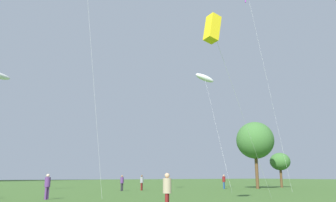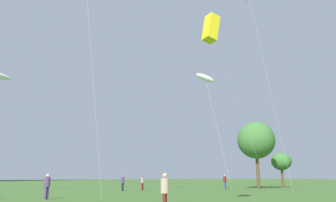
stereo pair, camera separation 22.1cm
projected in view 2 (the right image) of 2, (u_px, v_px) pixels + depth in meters
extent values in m
cylinder|color=tan|center=(165.00, 186.00, 15.23)|extent=(0.38, 0.38, 0.66)
sphere|color=tan|center=(165.00, 176.00, 15.32)|extent=(0.23, 0.23, 0.23)
cylinder|color=#1E478C|center=(225.00, 185.00, 42.60)|extent=(0.16, 0.16, 0.85)
cylinder|color=#1E478C|center=(225.00, 185.00, 42.76)|extent=(0.16, 0.16, 0.85)
cylinder|color=maroon|center=(225.00, 179.00, 42.84)|extent=(0.39, 0.39, 0.67)
sphere|color=tan|center=(225.00, 176.00, 42.94)|extent=(0.23, 0.23, 0.23)
cylinder|color=#593372|center=(46.00, 193.00, 23.57)|extent=(0.16, 0.16, 0.84)
cylinder|color=#593372|center=(48.00, 193.00, 23.72)|extent=(0.16, 0.16, 0.84)
cylinder|color=#593372|center=(47.00, 182.00, 23.81)|extent=(0.39, 0.39, 0.67)
sphere|color=beige|center=(48.00, 176.00, 23.90)|extent=(0.23, 0.23, 0.23)
cylinder|color=#2D2D33|center=(123.00, 187.00, 36.99)|extent=(0.15, 0.15, 0.81)
cylinder|color=#2D2D33|center=(122.00, 187.00, 36.87)|extent=(0.15, 0.15, 0.81)
cylinder|color=#593372|center=(123.00, 180.00, 37.09)|extent=(0.37, 0.37, 0.64)
sphere|color=#997051|center=(123.00, 176.00, 37.18)|extent=(0.22, 0.22, 0.22)
cylinder|color=maroon|center=(142.00, 187.00, 38.30)|extent=(0.16, 0.16, 0.83)
cylinder|color=maroon|center=(143.00, 187.00, 38.46)|extent=(0.16, 0.16, 0.83)
cylinder|color=gray|center=(142.00, 180.00, 38.54)|extent=(0.38, 0.38, 0.65)
sphere|color=brown|center=(142.00, 176.00, 38.64)|extent=(0.22, 0.22, 0.22)
cylinder|color=silver|center=(217.00, 129.00, 37.14)|extent=(1.34, 5.69, 13.27)
ellipsoid|color=white|center=(205.00, 78.00, 41.29)|extent=(2.64, 1.13, 1.35)
cylinder|color=silver|center=(90.00, 33.00, 26.32)|extent=(2.91, 0.40, 24.82)
cylinder|color=silver|center=(267.00, 78.00, 37.15)|extent=(2.79, 2.31, 24.25)
cylinder|color=silver|center=(244.00, 122.00, 21.96)|extent=(7.53, 3.25, 10.05)
cube|color=yellow|center=(211.00, 28.00, 19.83)|extent=(1.00, 0.72, 1.76)
cylinder|color=brown|center=(283.00, 178.00, 47.76)|extent=(0.35, 0.35, 2.62)
ellipsoid|color=#3D7033|center=(281.00, 161.00, 48.26)|extent=(2.83, 2.83, 2.45)
cylinder|color=brown|center=(258.00, 171.00, 43.58)|extent=(0.41, 0.41, 4.48)
ellipsoid|color=#3D7033|center=(256.00, 140.00, 44.43)|extent=(4.86, 4.86, 4.80)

